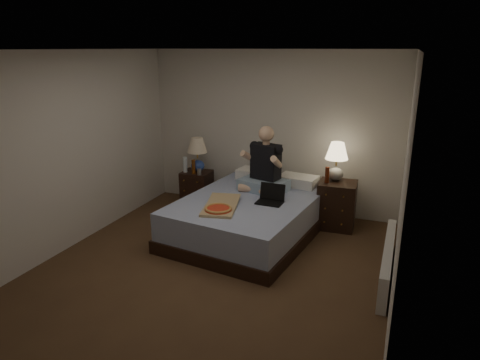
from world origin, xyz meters
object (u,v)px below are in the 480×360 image
at_px(beer_bottle_left, 194,167).
at_px(pizza_box, 218,209).
at_px(radiator, 387,261).
at_px(water_bottle, 185,165).
at_px(nightstand_left, 197,189).
at_px(person, 264,159).
at_px(nightstand_right, 337,205).
at_px(lamp_right, 336,162).
at_px(beer_bottle_right, 327,175).
at_px(laptop, 270,195).
at_px(bed, 249,217).
at_px(soda_can, 199,172).
at_px(lamp_left, 197,155).

height_order(beer_bottle_left, pizza_box, beer_bottle_left).
bearing_deg(radiator, water_bottle, 159.42).
bearing_deg(nightstand_left, person, -19.53).
relative_size(nightstand_left, nightstand_right, 0.85).
xyz_separation_m(lamp_right, beer_bottle_right, (-0.09, -0.16, -0.17)).
relative_size(water_bottle, pizza_box, 0.33).
height_order(nightstand_left, person, person).
relative_size(beer_bottle_left, laptop, 0.68).
xyz_separation_m(person, laptop, (0.25, -0.49, -0.35)).
distance_m(bed, lamp_right, 1.49).
bearing_deg(soda_can, lamp_left, 123.01).
relative_size(nightstand_right, lamp_right, 1.22).
bearing_deg(water_bottle, laptop, -25.14).
height_order(beer_bottle_right, pizza_box, beer_bottle_right).
distance_m(lamp_left, lamp_right, 2.22).
bearing_deg(beer_bottle_right, lamp_right, 59.11).
relative_size(bed, laptop, 6.39).
xyz_separation_m(lamp_right, laptop, (-0.70, -0.90, -0.30)).
height_order(beer_bottle_right, radiator, beer_bottle_right).
height_order(nightstand_left, water_bottle, water_bottle).
bearing_deg(nightstand_left, radiator, -25.62).
bearing_deg(person, beer_bottle_left, -176.88).
distance_m(lamp_right, pizza_box, 1.92).
bearing_deg(lamp_right, laptop, -128.18).
bearing_deg(soda_can, nightstand_left, 130.53).
height_order(lamp_left, beer_bottle_left, lamp_left).
relative_size(nightstand_left, laptop, 1.71).
relative_size(lamp_left, radiator, 0.35).
distance_m(lamp_left, radiator, 3.40).
bearing_deg(nightstand_right, lamp_left, 174.93).
distance_m(bed, nightstand_right, 1.32).
bearing_deg(radiator, lamp_right, 122.54).
relative_size(soda_can, beer_bottle_right, 0.43).
relative_size(lamp_right, beer_bottle_right, 2.43).
bearing_deg(lamp_left, water_bottle, -147.27).
distance_m(person, laptop, 0.65).
height_order(bed, nightstand_left, nightstand_left).
distance_m(nightstand_left, beer_bottle_left, 0.42).
relative_size(nightstand_left, pizza_box, 0.77).
relative_size(beer_bottle_left, beer_bottle_right, 1.00).
bearing_deg(bed, water_bottle, 159.56).
distance_m(nightstand_right, soda_can, 2.19).
distance_m(soda_can, beer_bottle_left, 0.14).
height_order(nightstand_left, lamp_left, lamp_left).
height_order(bed, water_bottle, water_bottle).
height_order(lamp_left, pizza_box, lamp_left).
distance_m(water_bottle, laptop, 1.86).
xyz_separation_m(lamp_right, person, (-0.95, -0.41, 0.04)).
distance_m(bed, water_bottle, 1.60).
xyz_separation_m(laptop, radiator, (1.55, -0.42, -0.46)).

